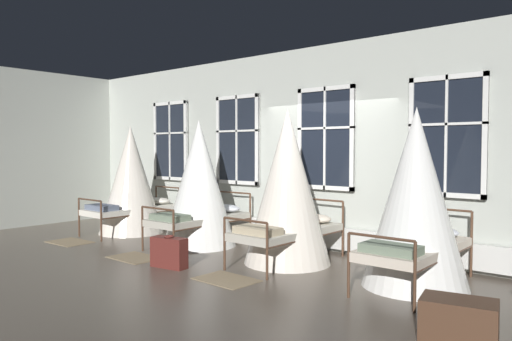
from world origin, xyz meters
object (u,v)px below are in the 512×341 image
suitcase_dark (169,252)px  cot_fourth (415,200)px  cot_first (131,181)px  cot_third (287,189)px  travel_trunk (459,321)px  cot_second (199,185)px

suitcase_dark → cot_fourth: bearing=15.0°
cot_first → cot_third: size_ratio=0.94×
cot_third → suitcase_dark: bearing=141.0°
cot_fourth → travel_trunk: size_ratio=3.50×
cot_third → cot_fourth: 1.97m
cot_first → cot_third: bearing=-90.8°
cot_third → travel_trunk: bearing=-114.8°
cot_fourth → travel_trunk: (0.99, -1.46, -0.89)m
cot_first → cot_third: 4.04m
suitcase_dark → cot_second: bearing=112.7°
cot_first → suitcase_dark: cot_first is taller
cot_first → cot_third: (4.04, -0.08, 0.06)m
cot_third → travel_trunk: 3.42m
cot_second → travel_trunk: cot_second is taller
cot_first → cot_fourth: cot_fourth is taller
cot_first → travel_trunk: size_ratio=3.43×
cot_first → cot_second: 2.06m
suitcase_dark → travel_trunk: bearing=-10.1°
cot_second → travel_trunk: (4.95, -1.50, -0.89)m
cot_second → cot_third: size_ratio=0.96×
cot_first → cot_fourth: size_ratio=0.98×
cot_second → travel_trunk: size_ratio=3.50×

